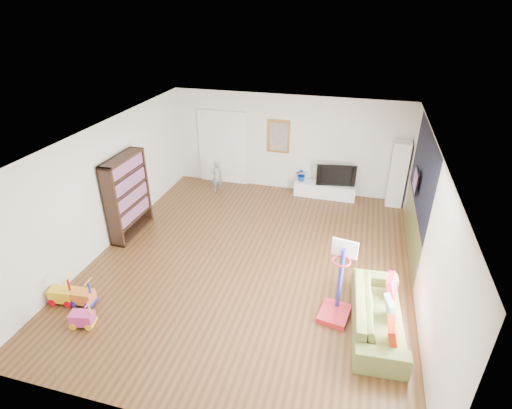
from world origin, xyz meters
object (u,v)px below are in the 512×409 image
(basketball_hoop, at_px, (338,283))
(media_console, at_px, (325,190))
(bookshelf, at_px, (128,196))
(sofa, at_px, (378,314))

(basketball_hoop, bearing_deg, media_console, 108.00)
(media_console, xyz_separation_m, basketball_hoop, (0.71, -4.68, 0.54))
(bookshelf, distance_m, basketball_hoop, 5.13)
(media_console, relative_size, sofa, 0.80)
(media_console, bearing_deg, bookshelf, -142.36)
(bookshelf, height_order, sofa, bookshelf)
(media_console, xyz_separation_m, bookshelf, (-4.17, -3.10, 0.76))
(media_console, height_order, bookshelf, bookshelf)
(media_console, xyz_separation_m, sofa, (1.42, -4.77, 0.11))
(media_console, distance_m, basketball_hoop, 4.77)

